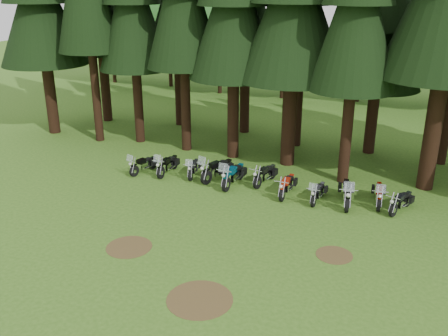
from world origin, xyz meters
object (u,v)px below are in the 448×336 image
at_px(motorcycle_4, 233,176).
at_px(motorcycle_9, 379,195).
at_px(motorcycle_10, 401,202).
at_px(motorcycle_2, 193,168).
at_px(motorcycle_5, 265,175).
at_px(motorcycle_0, 143,165).
at_px(motorcycle_8, 347,194).
at_px(motorcycle_7, 318,193).
at_px(motorcycle_6, 287,186).
at_px(motorcycle_3, 217,170).
at_px(motorcycle_1, 168,165).

bearing_deg(motorcycle_4, motorcycle_9, 6.66).
distance_m(motorcycle_9, motorcycle_10, 1.08).
xyz_separation_m(motorcycle_2, motorcycle_5, (3.82, 0.47, 0.03)).
bearing_deg(motorcycle_0, motorcycle_8, 14.04).
bearing_deg(motorcycle_0, motorcycle_2, 25.70).
height_order(motorcycle_2, motorcycle_5, motorcycle_2).
relative_size(motorcycle_2, motorcycle_7, 1.00).
distance_m(motorcycle_6, motorcycle_7, 1.55).
relative_size(motorcycle_0, motorcycle_5, 0.93).
bearing_deg(motorcycle_6, motorcycle_10, 2.35).
distance_m(motorcycle_2, motorcycle_6, 5.26).
bearing_deg(motorcycle_0, motorcycle_4, 15.66).
height_order(motorcycle_3, motorcycle_10, motorcycle_3).
xyz_separation_m(motorcycle_1, motorcycle_8, (9.48, -0.20, 0.06)).
distance_m(motorcycle_2, motorcycle_7, 6.81).
relative_size(motorcycle_2, motorcycle_10, 1.01).
distance_m(motorcycle_1, motorcycle_7, 8.21).
xyz_separation_m(motorcycle_7, motorcycle_9, (2.66, 0.76, 0.05)).
bearing_deg(motorcycle_6, motorcycle_7, -5.35).
height_order(motorcycle_0, motorcycle_5, motorcycle_0).
bearing_deg(motorcycle_6, motorcycle_3, 172.10).
relative_size(motorcycle_7, motorcycle_10, 1.01).
bearing_deg(motorcycle_1, motorcycle_9, 1.10).
bearing_deg(motorcycle_1, motorcycle_7, -3.56).
distance_m(motorcycle_4, motorcycle_7, 4.37).
distance_m(motorcycle_3, motorcycle_4, 1.14).
bearing_deg(motorcycle_2, motorcycle_6, -18.61).
relative_size(motorcycle_3, motorcycle_8, 0.99).
height_order(motorcycle_3, motorcycle_9, motorcycle_3).
relative_size(motorcycle_5, motorcycle_6, 0.99).
relative_size(motorcycle_6, motorcycle_10, 1.12).
xyz_separation_m(motorcycle_3, motorcycle_4, (1.06, -0.42, -0.00)).
bearing_deg(motorcycle_0, motorcycle_1, 29.29).
xyz_separation_m(motorcycle_3, motorcycle_5, (2.47, 0.43, -0.07)).
bearing_deg(motorcycle_6, motorcycle_5, 145.88).
distance_m(motorcycle_0, motorcycle_9, 12.16).
bearing_deg(motorcycle_10, motorcycle_9, 179.25).
xyz_separation_m(motorcycle_2, motorcycle_3, (1.36, 0.05, 0.10)).
xyz_separation_m(motorcycle_4, motorcycle_6, (2.82, -0.10, -0.07)).
relative_size(motorcycle_6, motorcycle_8, 0.88).
xyz_separation_m(motorcycle_6, motorcycle_7, (1.55, -0.14, -0.04)).
distance_m(motorcycle_0, motorcycle_6, 7.93).
bearing_deg(motorcycle_9, motorcycle_2, 173.68).
xyz_separation_m(motorcycle_2, motorcycle_4, (2.42, -0.37, 0.10)).
relative_size(motorcycle_7, motorcycle_9, 0.89).
bearing_deg(motorcycle_4, motorcycle_5, 33.56).
relative_size(motorcycle_0, motorcycle_2, 1.01).
bearing_deg(motorcycle_3, motorcycle_4, -4.45).
distance_m(motorcycle_0, motorcycle_5, 6.60).
bearing_deg(motorcycle_6, motorcycle_0, -179.33).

